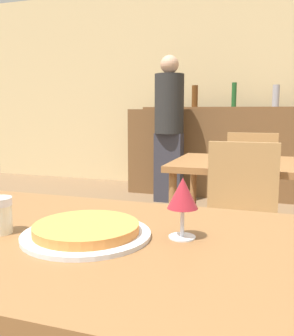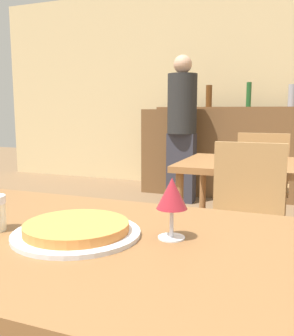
# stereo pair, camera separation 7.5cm
# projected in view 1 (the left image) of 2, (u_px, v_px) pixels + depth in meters

# --- Properties ---
(wall_back) EXTENTS (8.00, 0.05, 2.80)m
(wall_back) POSITION_uv_depth(u_px,v_px,m) (237.00, 87.00, 5.11)
(wall_back) COLOR #D1B784
(wall_back) RESTS_ON ground_plane
(dining_table_near) EXTENTS (1.16, 0.79, 0.75)m
(dining_table_near) POSITION_uv_depth(u_px,v_px,m) (75.00, 263.00, 1.01)
(dining_table_near) COLOR brown
(dining_table_near) RESTS_ON ground_plane
(dining_table_far) EXTENTS (0.98, 0.77, 0.74)m
(dining_table_far) POSITION_uv_depth(u_px,v_px,m) (248.00, 175.00, 2.49)
(dining_table_far) COLOR brown
(dining_table_far) RESTS_ON ground_plane
(bar_counter) EXTENTS (2.60, 0.56, 1.10)m
(bar_counter) POSITION_uv_depth(u_px,v_px,m) (231.00, 153.00, 4.76)
(bar_counter) COLOR brown
(bar_counter) RESTS_ON ground_plane
(bar_back_shelf) EXTENTS (2.39, 0.24, 0.35)m
(bar_back_shelf) POSITION_uv_depth(u_px,v_px,m) (233.00, 104.00, 4.80)
(bar_back_shelf) COLOR brown
(bar_back_shelf) RESTS_ON bar_counter
(chair_far_side_front) EXTENTS (0.40, 0.40, 0.91)m
(chair_far_side_front) POSITION_uv_depth(u_px,v_px,m) (240.00, 216.00, 1.99)
(chair_far_side_front) COLOR olive
(chair_far_side_front) RESTS_ON ground_plane
(chair_far_side_back) EXTENTS (0.40, 0.40, 0.91)m
(chair_far_side_back) POSITION_uv_depth(u_px,v_px,m) (251.00, 180.00, 3.03)
(chair_far_side_back) COLOR olive
(chair_far_side_back) RESTS_ON ground_plane
(pizza_tray) EXTENTS (0.34, 0.34, 0.04)m
(pizza_tray) POSITION_uv_depth(u_px,v_px,m) (86.00, 231.00, 0.97)
(pizza_tray) COLOR silver
(pizza_tray) RESTS_ON dining_table_near
(person_standing) EXTENTS (0.34, 0.34, 1.71)m
(person_standing) POSITION_uv_depth(u_px,v_px,m) (169.00, 124.00, 4.37)
(person_standing) COLOR #2D2D38
(person_standing) RESTS_ON ground_plane
(wine_glass) EXTENTS (0.08, 0.08, 0.16)m
(wine_glass) POSITION_uv_depth(u_px,v_px,m) (183.00, 195.00, 0.95)
(wine_glass) COLOR silver
(wine_glass) RESTS_ON dining_table_near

